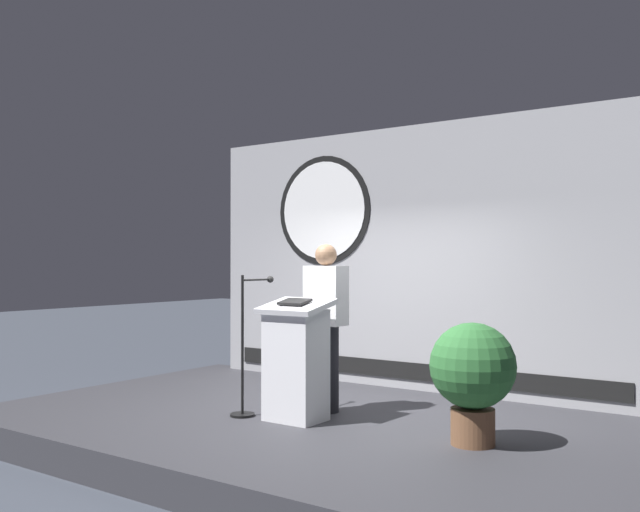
% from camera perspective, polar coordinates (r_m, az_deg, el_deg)
% --- Properties ---
extents(ground_plane, '(40.00, 40.00, 0.00)m').
position_cam_1_polar(ground_plane, '(6.92, -0.13, -15.59)').
color(ground_plane, '#383D47').
extents(stage_platform, '(6.40, 4.00, 0.30)m').
position_cam_1_polar(stage_platform, '(6.89, -0.13, -14.38)').
color(stage_platform, '#333338').
rests_on(stage_platform, ground).
extents(banner_display, '(5.57, 0.12, 3.12)m').
position_cam_1_polar(banner_display, '(8.29, 7.00, -0.07)').
color(banner_display, '#9E9EA3').
rests_on(banner_display, stage_platform).
extents(podium, '(0.64, 0.50, 1.16)m').
position_cam_1_polar(podium, '(6.61, -2.01, -8.63)').
color(podium, silver).
rests_on(podium, stage_platform).
extents(speaker_person, '(0.40, 0.26, 1.68)m').
position_cam_1_polar(speaker_person, '(6.96, 0.49, -5.79)').
color(speaker_person, black).
rests_on(speaker_person, stage_platform).
extents(microphone_stand, '(0.24, 0.58, 1.37)m').
position_cam_1_polar(microphone_stand, '(6.89, -6.08, -8.99)').
color(microphone_stand, black).
rests_on(microphone_stand, stage_platform).
extents(potted_plant, '(0.71, 0.71, 1.00)m').
position_cam_1_polar(potted_plant, '(5.87, 12.50, -9.31)').
color(potted_plant, brown).
rests_on(potted_plant, stage_platform).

